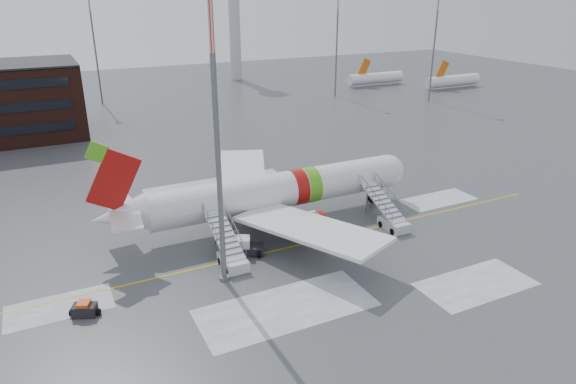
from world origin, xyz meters
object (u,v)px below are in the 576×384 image
pushback_tug (246,247)px  airstair_fwd (390,217)px  airstair_aft (230,253)px  light_mast_near (217,140)px  airliner (272,192)px  baggage_tractor (85,310)px

pushback_tug → airstair_fwd: bearing=-4.0°
airstair_aft → light_mast_near: size_ratio=0.32×
airliner → airstair_fwd: airliner is taller
airstair_aft → light_mast_near: 11.73m
airstair_fwd → light_mast_near: bearing=-173.0°
baggage_tractor → airstair_fwd: bearing=4.8°
airstair_fwd → baggage_tractor: (-30.58, -2.59, -0.56)m
light_mast_near → airstair_fwd: bearing=7.0°
airstair_aft → light_mast_near: light_mast_near is taller
airstair_fwd → airstair_aft: 17.80m
airstair_fwd → airstair_aft: size_ratio=1.00×
baggage_tractor → airstair_aft: bearing=11.5°
airliner → baggage_tractor: bearing=-155.4°
pushback_tug → baggage_tractor: size_ratio=1.38×
light_mast_near → baggage_tractor: bearing=-178.8°
airliner → airstair_fwd: bearing=-31.6°
airstair_aft → pushback_tug: (1.97, 1.10, -0.32)m
airstair_aft → baggage_tractor: 13.06m
airliner → airstair_fwd: size_ratio=4.55×
airstair_fwd → light_mast_near: 22.48m
pushback_tug → light_mast_near: bearing=-134.4°
airliner → airstair_aft: bearing=-137.6°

